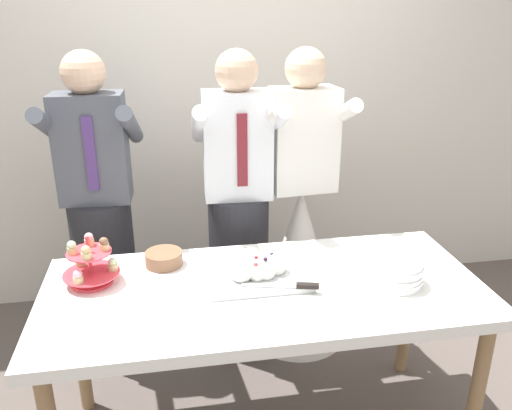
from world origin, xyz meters
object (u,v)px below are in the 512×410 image
(dessert_table, at_px, (264,302))
(round_cake, at_px, (164,260))
(main_cake_tray, at_px, (258,269))
(person_guest, at_px, (102,231))
(person_bride, at_px, (300,246))
(cupcake_stand, at_px, (90,265))
(plate_stack, at_px, (398,273))
(person_groom, at_px, (239,226))

(dessert_table, height_order, round_cake, round_cake)
(main_cake_tray, relative_size, person_guest, 0.26)
(round_cake, relative_size, person_bride, 0.14)
(dessert_table, height_order, main_cake_tray, main_cake_tray)
(cupcake_stand, bearing_deg, person_bride, 29.29)
(dessert_table, bearing_deg, person_bride, 64.91)
(dessert_table, height_order, plate_stack, plate_stack)
(plate_stack, relative_size, person_bride, 0.12)
(cupcake_stand, bearing_deg, person_guest, 92.36)
(person_bride, bearing_deg, person_guest, 179.00)
(dessert_table, bearing_deg, cupcake_stand, 167.80)
(cupcake_stand, xyz_separation_m, plate_stack, (1.24, -0.22, -0.04))
(cupcake_stand, relative_size, main_cake_tray, 0.53)
(person_guest, bearing_deg, dessert_table, -46.22)
(plate_stack, xyz_separation_m, person_groom, (-0.55, 0.76, -0.08))
(dessert_table, relative_size, person_guest, 1.08)
(round_cake, bearing_deg, main_cake_tray, -23.81)
(round_cake, bearing_deg, cupcake_stand, -162.79)
(person_bride, relative_size, person_guest, 1.00)
(dessert_table, xyz_separation_m, person_guest, (-0.72, 0.75, 0.05))
(person_bride, bearing_deg, plate_stack, -76.13)
(dessert_table, distance_m, person_bride, 0.82)
(cupcake_stand, distance_m, main_cake_tray, 0.69)
(main_cake_tray, distance_m, person_groom, 0.62)
(person_bride, bearing_deg, cupcake_stand, -150.71)
(round_cake, distance_m, person_groom, 0.60)
(dessert_table, xyz_separation_m, plate_stack, (0.54, -0.07, 0.12))
(person_guest, bearing_deg, person_groom, -5.11)
(dessert_table, bearing_deg, round_cake, 148.93)
(main_cake_tray, relative_size, person_bride, 0.26)
(plate_stack, distance_m, person_groom, 0.94)
(cupcake_stand, distance_m, plate_stack, 1.26)
(cupcake_stand, bearing_deg, main_cake_tray, -6.62)
(person_bride, bearing_deg, person_groom, -172.70)
(cupcake_stand, bearing_deg, person_groom, 38.05)
(round_cake, xyz_separation_m, person_bride, (0.74, 0.49, -0.22))
(dessert_table, relative_size, main_cake_tray, 4.16)
(dessert_table, xyz_separation_m, round_cake, (-0.40, 0.24, 0.11))
(round_cake, height_order, person_groom, person_groom)
(main_cake_tray, distance_m, round_cake, 0.42)
(person_bride, distance_m, person_guest, 1.08)
(dessert_table, relative_size, round_cake, 7.50)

